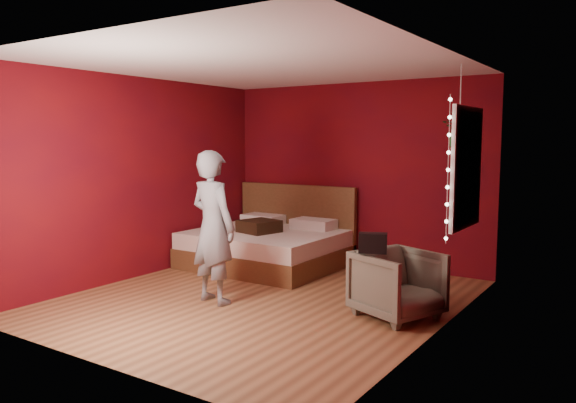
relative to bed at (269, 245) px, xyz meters
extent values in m
plane|color=#99653D|center=(0.95, -1.44, -0.29)|extent=(4.50, 4.50, 0.00)
cube|color=maroon|center=(0.95, 0.82, 1.01)|extent=(4.00, 0.02, 2.60)
cube|color=maroon|center=(0.95, -3.70, 1.01)|extent=(4.00, 0.02, 2.60)
cube|color=maroon|center=(-1.06, -1.44, 1.01)|extent=(0.02, 4.50, 2.60)
cube|color=maroon|center=(2.96, -1.44, 1.01)|extent=(0.02, 4.50, 2.60)
cube|color=silver|center=(0.95, -1.44, 2.32)|extent=(4.00, 4.50, 0.02)
cube|color=white|center=(2.92, -0.54, 1.21)|extent=(0.04, 0.97, 1.27)
cube|color=black|center=(2.90, -0.54, 1.21)|extent=(0.02, 0.85, 1.15)
cube|color=white|center=(2.90, -0.54, 1.21)|extent=(0.03, 0.05, 1.15)
cube|color=white|center=(2.90, -0.54, 1.21)|extent=(0.03, 0.85, 0.05)
cylinder|color=silver|center=(2.89, -1.06, 1.21)|extent=(0.01, 0.01, 1.45)
sphere|color=#FFF2CC|center=(2.89, -1.06, 0.54)|extent=(0.04, 0.04, 0.04)
sphere|color=#FFF2CC|center=(2.89, -1.06, 0.70)|extent=(0.04, 0.04, 0.04)
sphere|color=#FFF2CC|center=(2.89, -1.06, 0.87)|extent=(0.04, 0.04, 0.04)
sphere|color=#FFF2CC|center=(2.89, -1.06, 1.04)|extent=(0.04, 0.04, 0.04)
sphere|color=#FFF2CC|center=(2.89, -1.06, 1.21)|extent=(0.04, 0.04, 0.04)
sphere|color=#FFF2CC|center=(2.89, -1.06, 1.38)|extent=(0.04, 0.04, 0.04)
sphere|color=#FFF2CC|center=(2.89, -1.06, 1.55)|extent=(0.04, 0.04, 0.04)
sphere|color=#FFF2CC|center=(2.89, -1.06, 1.72)|extent=(0.04, 0.04, 0.04)
sphere|color=#FFF2CC|center=(2.89, -1.06, 1.89)|extent=(0.04, 0.04, 0.04)
cube|color=brown|center=(0.00, -0.09, -0.15)|extent=(2.02, 1.72, 0.28)
cube|color=silver|center=(0.00, -0.09, 0.10)|extent=(1.98, 1.68, 0.22)
cube|color=brown|center=(0.00, 0.72, 0.27)|extent=(2.02, 0.08, 1.11)
cube|color=silver|center=(-0.45, 0.48, 0.29)|extent=(0.61, 0.38, 0.14)
cube|color=silver|center=(0.45, 0.48, 0.29)|extent=(0.61, 0.38, 0.14)
imported|color=slate|center=(0.56, -1.85, 0.55)|extent=(0.67, 0.49, 1.68)
imported|color=#6A6453|center=(2.47, -1.24, 0.05)|extent=(0.97, 0.96, 0.69)
cube|color=black|center=(2.29, -1.47, 0.49)|extent=(0.31, 0.23, 0.20)
cube|color=#301D10|center=(-0.02, -0.20, 0.30)|extent=(0.57, 0.57, 0.17)
cylinder|color=silver|center=(2.76, -0.30, 2.05)|extent=(0.01, 0.01, 0.51)
imported|color=#1A5E27|center=(2.76, -0.30, 1.61)|extent=(0.40, 0.37, 0.37)
camera|label=1|loc=(4.59, -6.46, 1.50)|focal=35.00mm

